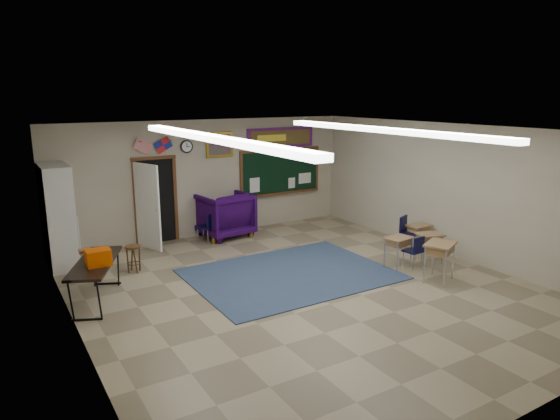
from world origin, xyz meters
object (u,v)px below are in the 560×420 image
wingback_armchair (224,214)px  student_desk_front_left (398,251)px  folding_table (97,280)px  wooden_stool (134,258)px  student_desk_front_right (418,236)px

wingback_armchair → student_desk_front_left: size_ratio=1.89×
wingback_armchair → folding_table: size_ratio=0.67×
wooden_stool → folding_table: bearing=-129.5°
student_desk_front_left → wooden_stool: (-4.89, 2.66, -0.08)m
wooden_stool → student_desk_front_right: bearing=-18.4°
wingback_armchair → folding_table: 4.60m
student_desk_front_left → folding_table: (-5.87, 1.47, 0.03)m
student_desk_front_left → student_desk_front_right: (1.25, 0.62, -0.02)m
wingback_armchair → student_desk_front_right: 4.89m
wingback_armchair → folding_table: bearing=28.5°
student_desk_front_right → student_desk_front_left: bearing=-154.7°
student_desk_front_left → student_desk_front_right: bearing=16.8°
wingback_armchair → student_desk_front_right: (3.38, -3.53, -0.23)m
folding_table → wingback_armchair: bearing=59.8°
student_desk_front_left → folding_table: folding_table is taller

